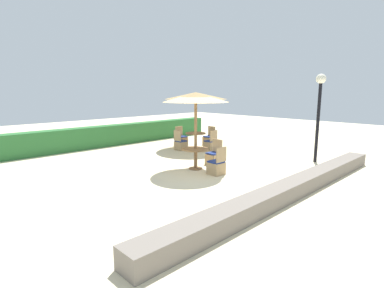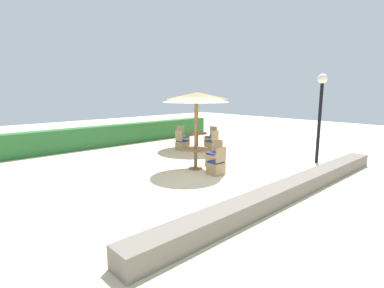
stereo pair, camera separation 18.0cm
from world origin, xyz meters
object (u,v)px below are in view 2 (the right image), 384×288
(parasol_back_right, at_px, (197,96))
(round_table_back_right, at_px, (197,136))
(lamp_post, at_px, (321,100))
(round_table_center, at_px, (196,154))
(parasol_center, at_px, (196,98))
(patio_chair_center_south, at_px, (216,167))
(patio_chair_back_right_north, at_px, (183,140))
(patio_chair_back_right_east, at_px, (211,140))
(patio_chair_back_right_south, at_px, (212,145))
(patio_chair_back_right_west, at_px, (182,144))
(patio_chair_center_east, at_px, (214,158))

(parasol_back_right, height_order, round_table_back_right, parasol_back_right)
(lamp_post, distance_m, round_table_center, 5.07)
(parasol_center, xyz_separation_m, round_table_back_right, (2.80, 2.82, -1.93))
(patio_chair_center_south, bearing_deg, patio_chair_back_right_north, 59.79)
(patio_chair_back_right_east, bearing_deg, patio_chair_back_right_south, 135.47)
(patio_chair_back_right_west, bearing_deg, lamp_post, 22.12)
(lamp_post, bearing_deg, round_table_center, 148.65)
(round_table_center, xyz_separation_m, round_table_back_right, (2.80, 2.82, -0.00))
(patio_chair_center_south, distance_m, patio_chair_back_right_east, 5.41)
(round_table_center, bearing_deg, patio_chair_center_east, -1.04)
(patio_chair_center_south, height_order, patio_chair_back_right_north, same)
(lamp_post, bearing_deg, patio_chair_back_right_north, 101.30)
(round_table_back_right, bearing_deg, patio_chair_center_south, -126.44)
(round_table_center, height_order, round_table_back_right, round_table_center)
(parasol_center, distance_m, round_table_center, 1.92)
(round_table_back_right, distance_m, patio_chair_back_right_west, 0.97)
(parasol_center, bearing_deg, patio_chair_center_east, -1.04)
(round_table_back_right, bearing_deg, patio_chair_back_right_south, -87.09)
(round_table_back_right, xyz_separation_m, patio_chair_back_right_north, (-0.01, 1.00, -0.28))
(parasol_center, height_order, patio_chair_back_right_north, parasol_center)
(parasol_center, height_order, patio_chair_back_right_west, parasol_center)
(parasol_back_right, xyz_separation_m, patio_chair_back_right_west, (-0.93, 0.05, -2.20))
(parasol_center, relative_size, patio_chair_back_right_south, 2.85)
(parasol_center, xyz_separation_m, patio_chair_back_right_north, (2.79, 3.82, -2.21))
(lamp_post, bearing_deg, parasol_back_right, 103.22)
(round_table_center, distance_m, patio_chair_center_east, 0.98)
(patio_chair_center_east, relative_size, patio_chair_back_right_north, 1.00)
(patio_chair_back_right_north, bearing_deg, patio_chair_back_right_south, 91.80)
(patio_chair_back_right_west, bearing_deg, patio_chair_back_right_south, 45.07)
(parasol_center, bearing_deg, parasol_back_right, 45.22)
(round_table_center, bearing_deg, patio_chair_back_right_north, 53.87)
(parasol_center, height_order, patio_chair_center_south, parasol_center)
(patio_chair_center_south, xyz_separation_m, parasol_back_right, (2.81, 3.80, 2.20))
(patio_chair_center_south, bearing_deg, round_table_back_right, 53.56)
(patio_chair_center_south, xyz_separation_m, patio_chair_back_right_west, (1.88, 3.85, 0.00))
(parasol_back_right, relative_size, patio_chair_back_right_south, 3.14)
(patio_chair_back_right_north, height_order, patio_chair_back_right_east, same)
(round_table_center, height_order, parasol_back_right, parasol_back_right)
(parasol_center, distance_m, patio_chair_center_east, 2.40)
(patio_chair_back_right_south, height_order, patio_chair_back_right_west, same)
(patio_chair_center_east, distance_m, patio_chair_back_right_west, 3.04)
(lamp_post, height_order, patio_chair_back_right_south, lamp_post)
(lamp_post, xyz_separation_m, round_table_back_right, (-1.24, 5.29, -1.81))
(parasol_center, xyz_separation_m, parasol_back_right, (2.80, 2.82, -0.01))
(parasol_center, xyz_separation_m, patio_chair_center_east, (0.93, -0.02, -2.21))
(patio_chair_center_east, distance_m, patio_chair_back_right_east, 4.06)
(parasol_center, distance_m, round_table_back_right, 4.42)
(patio_chair_center_east, bearing_deg, parasol_back_right, -33.35)
(round_table_center, height_order, patio_chair_center_south, patio_chair_center_south)
(patio_chair_back_right_south, relative_size, patio_chair_back_right_north, 1.00)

